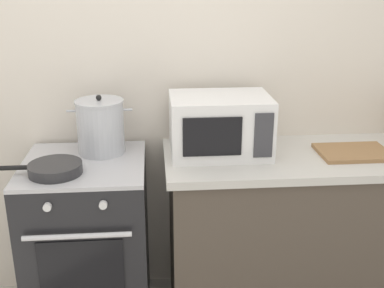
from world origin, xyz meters
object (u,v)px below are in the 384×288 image
(stock_pot, at_px, (101,127))
(cutting_board, at_px, (354,152))
(stove, at_px, (90,244))
(frying_pan, at_px, (54,169))
(microwave, at_px, (220,125))

(stock_pot, height_order, cutting_board, stock_pot)
(cutting_board, bearing_deg, stove, -179.95)
(frying_pan, distance_m, cutting_board, 1.49)
(stove, relative_size, cutting_board, 2.56)
(microwave, relative_size, cutting_board, 1.39)
(stove, height_order, stock_pot, stock_pot)
(cutting_board, bearing_deg, microwave, 173.49)
(stove, distance_m, cutting_board, 1.45)
(stove, distance_m, stock_pot, 0.62)
(frying_pan, bearing_deg, stock_pot, 53.71)
(frying_pan, relative_size, microwave, 0.90)
(stock_pot, bearing_deg, microwave, -5.62)
(stock_pot, height_order, frying_pan, stock_pot)
(stove, distance_m, microwave, 0.92)
(stove, relative_size, microwave, 1.84)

